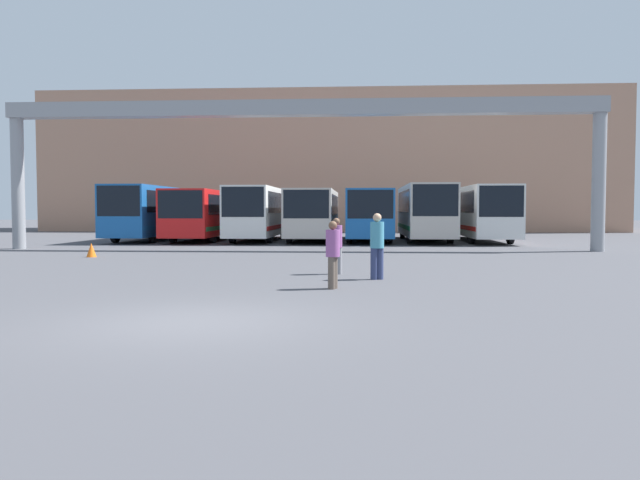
% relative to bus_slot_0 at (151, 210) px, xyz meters
% --- Properties ---
extents(ground_plane, '(200.00, 200.00, 0.00)m').
position_rel_bus_slot_0_xyz_m(ground_plane, '(9.97, -27.20, -1.87)').
color(ground_plane, '#47474C').
extents(building_backdrop, '(49.50, 12.00, 11.95)m').
position_rel_bus_slot_0_xyz_m(building_backdrop, '(9.97, 20.22, 4.11)').
color(building_backdrop, tan).
rests_on(building_backdrop, ground).
extents(overhead_gantry, '(27.56, 0.80, 6.89)m').
position_rel_bus_slot_0_xyz_m(overhead_gantry, '(9.97, -8.63, 3.90)').
color(overhead_gantry, gray).
rests_on(overhead_gantry, ground).
extents(bus_slot_0, '(2.57, 10.36, 3.25)m').
position_rel_bus_slot_0_xyz_m(bus_slot_0, '(0.00, 0.00, 0.00)').
color(bus_slot_0, '#1959A5').
rests_on(bus_slot_0, ground).
extents(bus_slot_1, '(2.63, 11.19, 3.00)m').
position_rel_bus_slot_0_xyz_m(bus_slot_1, '(3.32, 0.41, -0.14)').
color(bus_slot_1, red).
rests_on(bus_slot_1, ground).
extents(bus_slot_2, '(2.46, 10.98, 3.17)m').
position_rel_bus_slot_0_xyz_m(bus_slot_2, '(6.65, 0.31, -0.04)').
color(bus_slot_2, silver).
rests_on(bus_slot_2, ground).
extents(bus_slot_3, '(2.62, 10.18, 3.01)m').
position_rel_bus_slot_0_xyz_m(bus_slot_3, '(9.97, -0.09, -0.13)').
color(bus_slot_3, beige).
rests_on(bus_slot_3, ground).
extents(bus_slot_4, '(2.60, 10.95, 2.99)m').
position_rel_bus_slot_0_xyz_m(bus_slot_4, '(13.29, 0.30, -0.14)').
color(bus_slot_4, '#1959A5').
rests_on(bus_slot_4, ground).
extents(bus_slot_5, '(2.56, 10.84, 3.28)m').
position_rel_bus_slot_0_xyz_m(bus_slot_5, '(16.61, 0.24, 0.02)').
color(bus_slot_5, beige).
rests_on(bus_slot_5, ground).
extents(bus_slot_6, '(2.47, 11.44, 3.20)m').
position_rel_bus_slot_0_xyz_m(bus_slot_6, '(19.94, 0.54, -0.03)').
color(bus_slot_6, silver).
rests_on(bus_slot_6, ground).
extents(pedestrian_near_center, '(0.37, 0.37, 1.78)m').
position_rel_bus_slot_0_xyz_m(pedestrian_near_center, '(13.23, -20.59, -0.92)').
color(pedestrian_near_center, navy).
rests_on(pedestrian_near_center, ground).
extents(pedestrian_mid_left, '(0.34, 0.34, 1.61)m').
position_rel_bus_slot_0_xyz_m(pedestrian_mid_left, '(12.13, -22.66, -1.01)').
color(pedestrian_mid_left, brown).
rests_on(pedestrian_mid_left, ground).
extents(pedestrian_mid_right, '(0.34, 0.34, 1.64)m').
position_rel_bus_slot_0_xyz_m(pedestrian_mid_right, '(12.09, -19.29, -1.00)').
color(pedestrian_mid_right, gray).
rests_on(pedestrian_mid_right, ground).
extents(traffic_cone, '(0.38, 0.38, 0.56)m').
position_rel_bus_slot_0_xyz_m(traffic_cone, '(2.14, -13.40, -1.59)').
color(traffic_cone, orange).
rests_on(traffic_cone, ground).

